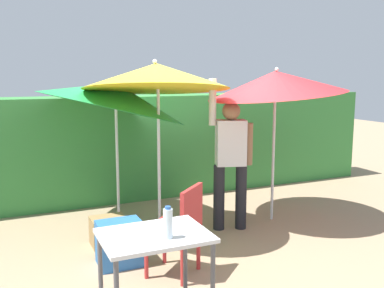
# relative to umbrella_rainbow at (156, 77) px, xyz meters

# --- Properties ---
(ground_plane) EXTENTS (24.00, 24.00, 0.00)m
(ground_plane) POSITION_rel_umbrella_rainbow_xyz_m (0.43, -0.32, -1.90)
(ground_plane) COLOR #9E8466
(hedge_row) EXTENTS (8.00, 0.70, 1.60)m
(hedge_row) POSITION_rel_umbrella_rainbow_xyz_m (0.43, 1.82, -1.10)
(hedge_row) COLOR #38843D
(hedge_row) RESTS_ON ground_plane
(umbrella_rainbow) EXTENTS (1.70, 1.71, 2.17)m
(umbrella_rainbow) POSITION_rel_umbrella_rainbow_xyz_m (0.00, 0.00, 0.00)
(umbrella_rainbow) COLOR silver
(umbrella_rainbow) RESTS_ON ground_plane
(umbrella_orange) EXTENTS (1.92, 1.89, 2.08)m
(umbrella_orange) POSITION_rel_umbrella_rainbow_xyz_m (-0.32, 0.70, -0.25)
(umbrella_orange) COLOR silver
(umbrella_orange) RESTS_ON ground_plane
(umbrella_yellow) EXTENTS (1.80, 1.78, 2.07)m
(umbrella_yellow) POSITION_rel_umbrella_rainbow_xyz_m (1.60, -0.05, -0.09)
(umbrella_yellow) COLOR silver
(umbrella_yellow) RESTS_ON ground_plane
(person_vendor) EXTENTS (0.55, 0.32, 1.88)m
(person_vendor) POSITION_rel_umbrella_rainbow_xyz_m (0.91, -0.12, -0.97)
(person_vendor) COLOR black
(person_vendor) RESTS_ON ground_plane
(chair_plastic) EXTENTS (0.62, 0.62, 0.89)m
(chair_plastic) POSITION_rel_umbrella_rainbow_xyz_m (-0.16, -1.06, -1.39)
(chair_plastic) COLOR #B72D2D
(chair_plastic) RESTS_ON ground_plane
(cooler_box) EXTENTS (0.45, 0.36, 0.44)m
(cooler_box) POSITION_rel_umbrella_rainbow_xyz_m (-0.62, -0.58, -1.68)
(cooler_box) COLOR #2D6BB7
(cooler_box) RESTS_ON ground_plane
(crate_cardboard) EXTENTS (0.39, 0.31, 0.32)m
(crate_cardboard) POSITION_rel_umbrella_rainbow_xyz_m (-0.61, -0.02, -1.74)
(crate_cardboard) COLOR #9E7A4C
(crate_cardboard) RESTS_ON ground_plane
(folding_table) EXTENTS (0.80, 0.60, 0.76)m
(folding_table) POSITION_rel_umbrella_rainbow_xyz_m (-0.66, -1.80, -1.24)
(folding_table) COLOR #4C4C51
(folding_table) RESTS_ON ground_plane
(bottle_water) EXTENTS (0.07, 0.07, 0.24)m
(bottle_water) POSITION_rel_umbrella_rainbow_xyz_m (-0.60, -1.92, -1.03)
(bottle_water) COLOR silver
(bottle_water) RESTS_ON folding_table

